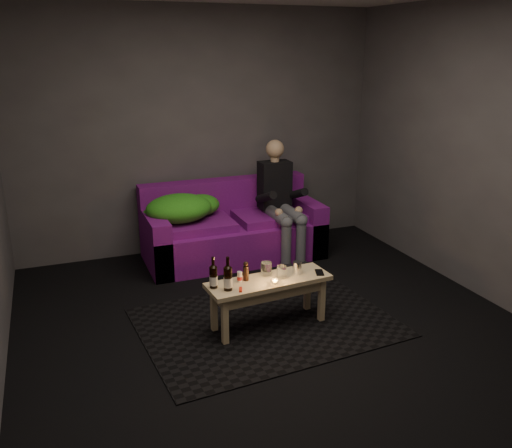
{
  "coord_description": "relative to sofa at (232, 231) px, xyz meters",
  "views": [
    {
      "loc": [
        -1.55,
        -3.42,
        2.16
      ],
      "look_at": [
        0.22,
        1.15,
        0.57
      ],
      "focal_mm": 38.0,
      "sensor_mm": 36.0,
      "label": 1
    }
  ],
  "objects": [
    {
      "name": "floor",
      "position": [
        -0.2,
        -1.82,
        -0.29
      ],
      "size": [
        4.5,
        4.5,
        0.0
      ],
      "primitive_type": "plane",
      "color": "black",
      "rests_on": "ground"
    },
    {
      "name": "room",
      "position": [
        -0.2,
        -1.35,
        1.35
      ],
      "size": [
        4.5,
        4.5,
        4.5
      ],
      "color": "silver",
      "rests_on": "ground"
    },
    {
      "name": "rug",
      "position": [
        -0.23,
        -1.54,
        -0.28
      ],
      "size": [
        2.12,
        1.61,
        0.01
      ],
      "primitive_type": "cube",
      "rotation": [
        0.0,
        0.0,
        0.08
      ],
      "color": "black",
      "rests_on": "floor"
    },
    {
      "name": "sofa",
      "position": [
        0.0,
        0.0,
        0.0
      ],
      "size": [
        1.86,
        0.84,
        0.8
      ],
      "color": "#6B0F73",
      "rests_on": "floor"
    },
    {
      "name": "green_blanket",
      "position": [
        -0.54,
        -0.01,
        0.31
      ],
      "size": [
        0.82,
        0.56,
        0.28
      ],
      "color": "#288017",
      "rests_on": "sofa"
    },
    {
      "name": "person",
      "position": [
        0.5,
        -0.15,
        0.35
      ],
      "size": [
        0.33,
        0.77,
        1.24
      ],
      "color": "black",
      "rests_on": "sofa"
    },
    {
      "name": "coffee_table",
      "position": [
        -0.23,
        -1.59,
        0.05
      ],
      "size": [
        1.03,
        0.4,
        0.41
      ],
      "rotation": [
        0.0,
        0.0,
        0.08
      ],
      "color": "#D7BD7D",
      "rests_on": "rug"
    },
    {
      "name": "beer_bottle_a",
      "position": [
        -0.68,
        -1.58,
        0.21
      ],
      "size": [
        0.06,
        0.06,
        0.25
      ],
      "color": "black",
      "rests_on": "coffee_table"
    },
    {
      "name": "beer_bottle_b",
      "position": [
        -0.59,
        -1.66,
        0.22
      ],
      "size": [
        0.07,
        0.07,
        0.27
      ],
      "color": "black",
      "rests_on": "coffee_table"
    },
    {
      "name": "salt_shaker",
      "position": [
        -0.46,
        -1.55,
        0.16
      ],
      "size": [
        0.04,
        0.04,
        0.08
      ],
      "primitive_type": "cylinder",
      "rotation": [
        0.0,
        0.0,
        -0.04
      ],
      "color": "silver",
      "rests_on": "coffee_table"
    },
    {
      "name": "pepper_mill",
      "position": [
        -0.4,
        -1.54,
        0.18
      ],
      "size": [
        0.05,
        0.05,
        0.12
      ],
      "primitive_type": "cylinder",
      "rotation": [
        0.0,
        0.0,
        -0.17
      ],
      "color": "black",
      "rests_on": "coffee_table"
    },
    {
      "name": "tumbler_back",
      "position": [
        -0.21,
        -1.5,
        0.17
      ],
      "size": [
        0.11,
        0.11,
        0.11
      ],
      "primitive_type": "cylinder",
      "rotation": [
        0.0,
        0.0,
        0.25
      ],
      "color": "white",
      "rests_on": "coffee_table"
    },
    {
      "name": "tealight",
      "position": [
        -0.23,
        -1.71,
        0.14
      ],
      "size": [
        0.06,
        0.06,
        0.04
      ],
      "color": "white",
      "rests_on": "coffee_table"
    },
    {
      "name": "tumbler_front",
      "position": [
        -0.12,
        -1.6,
        0.17
      ],
      "size": [
        0.1,
        0.1,
        0.1
      ],
      "primitive_type": "cylinder",
      "rotation": [
        0.0,
        0.0,
        0.23
      ],
      "color": "white",
      "rests_on": "coffee_table"
    },
    {
      "name": "steel_cup",
      "position": [
        0.03,
        -1.57,
        0.17
      ],
      "size": [
        0.1,
        0.1,
        0.1
      ],
      "primitive_type": "cylinder",
      "rotation": [
        0.0,
        0.0,
        -0.42
      ],
      "color": "silver",
      "rests_on": "coffee_table"
    },
    {
      "name": "smartphone",
      "position": [
        0.21,
        -1.62,
        0.13
      ],
      "size": [
        0.1,
        0.14,
        0.01
      ],
      "primitive_type": "cube",
      "rotation": [
        0.0,
        0.0,
        -0.34
      ],
      "color": "black",
      "rests_on": "coffee_table"
    },
    {
      "name": "red_lighter",
      "position": [
        -0.51,
        -1.7,
        0.13
      ],
      "size": [
        0.05,
        0.08,
        0.01
      ],
      "primitive_type": "cube",
      "rotation": [
        0.0,
        0.0,
        -0.35
      ],
      "color": "red",
      "rests_on": "coffee_table"
    }
  ]
}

